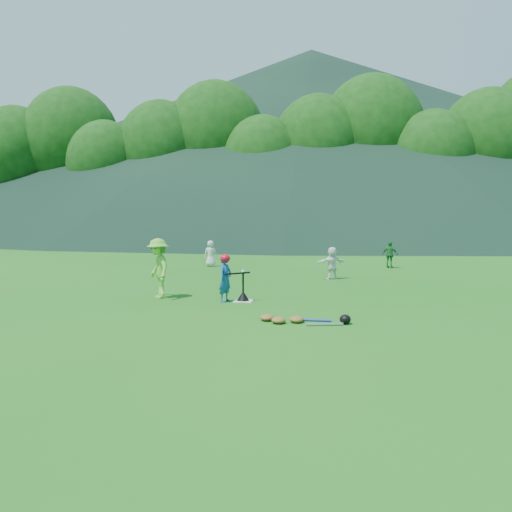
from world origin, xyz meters
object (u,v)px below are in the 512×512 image
(fielder_d, at_px, (332,263))
(equipment_pile, at_px, (297,319))
(batting_tee, at_px, (243,296))
(adult_coach, at_px, (158,268))
(fielder_a, at_px, (211,253))
(home_plate, at_px, (243,301))
(batter_child, at_px, (225,279))
(fielder_c, at_px, (390,255))

(fielder_d, xyz_separation_m, equipment_pile, (-0.84, -6.62, -0.46))
(fielder_d, xyz_separation_m, batting_tee, (-2.26, -4.41, -0.40))
(adult_coach, height_order, batting_tee, adult_coach)
(fielder_a, height_order, batting_tee, fielder_a)
(fielder_d, bearing_deg, equipment_pile, 55.98)
(home_plate, distance_m, fielder_d, 4.98)
(adult_coach, relative_size, equipment_pile, 0.85)
(batter_child, relative_size, adult_coach, 0.75)
(fielder_c, bearing_deg, batter_child, 86.43)
(home_plate, relative_size, adult_coach, 0.30)
(batter_child, bearing_deg, fielder_d, -7.95)
(batter_child, xyz_separation_m, fielder_c, (5.02, 8.12, -0.04))
(fielder_a, relative_size, batting_tee, 1.54)
(batting_tee, bearing_deg, equipment_pile, -57.40)
(fielder_a, height_order, fielder_d, fielder_d)
(batter_child, bearing_deg, equipment_pile, -116.20)
(batter_child, height_order, batting_tee, batter_child)
(fielder_c, bearing_deg, batting_tee, 88.30)
(batter_child, height_order, fielder_c, batter_child)
(batting_tee, bearing_deg, fielder_a, 108.08)
(adult_coach, xyz_separation_m, fielder_c, (6.80, 7.82, -0.23))
(equipment_pile, bearing_deg, batting_tee, 122.60)
(batter_child, relative_size, fielder_a, 1.09)
(batter_child, bearing_deg, home_plate, -52.90)
(adult_coach, bearing_deg, batter_child, 46.89)
(fielder_a, bearing_deg, fielder_c, 171.15)
(home_plate, relative_size, batter_child, 0.39)
(fielder_c, relative_size, batting_tee, 1.55)
(batter_child, distance_m, adult_coach, 1.82)
(batter_child, relative_size, fielder_c, 1.08)
(fielder_a, bearing_deg, batter_child, 93.38)
(home_plate, xyz_separation_m, batter_child, (-0.42, -0.11, 0.56))
(fielder_d, distance_m, equipment_pile, 6.69)
(home_plate, bearing_deg, fielder_d, 62.92)
(batter_child, xyz_separation_m, equipment_pile, (1.83, -2.10, -0.50))
(fielder_d, bearing_deg, fielder_a, -61.14)
(fielder_a, relative_size, fielder_d, 0.99)
(equipment_pile, bearing_deg, home_plate, 122.60)
(adult_coach, distance_m, fielder_d, 6.14)
(adult_coach, xyz_separation_m, fielder_d, (4.46, 4.22, -0.23))
(home_plate, relative_size, fielder_a, 0.43)
(fielder_d, bearing_deg, batting_tee, 36.16)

